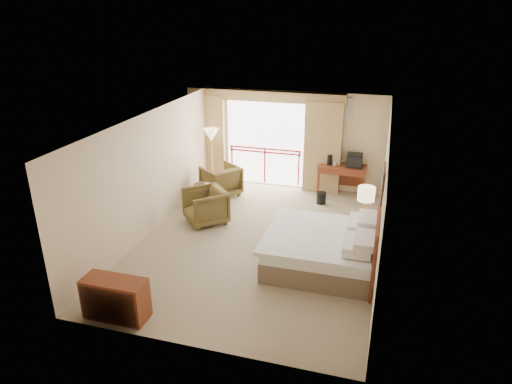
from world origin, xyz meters
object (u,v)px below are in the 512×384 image
(table_lamp, at_px, (366,194))
(wastebasket, at_px, (321,198))
(bed, at_px, (324,248))
(armchair_far, at_px, (221,195))
(dresser, at_px, (115,299))
(desk, at_px, (342,172))
(armchair_near, at_px, (206,222))
(tv, at_px, (354,160))
(side_table, at_px, (204,192))
(nightstand, at_px, (363,228))
(floor_lamp, at_px, (211,137))

(table_lamp, height_order, wastebasket, table_lamp)
(bed, xyz_separation_m, armchair_far, (-3.21, 2.90, -0.38))
(table_lamp, bearing_deg, dresser, -133.57)
(desk, distance_m, armchair_near, 4.00)
(tv, relative_size, dresser, 0.38)
(tv, height_order, dresser, tv)
(desk, xyz_separation_m, side_table, (-3.29, -1.81, -0.25))
(nightstand, bearing_deg, table_lamp, 89.66)
(bed, xyz_separation_m, nightstand, (0.67, 1.28, -0.09))
(nightstand, height_order, tv, tv)
(armchair_far, height_order, side_table, side_table)
(wastebasket, distance_m, side_table, 3.04)
(desk, distance_m, wastebasket, 1.04)
(bed, relative_size, wastebasket, 6.95)
(wastebasket, relative_size, dresser, 0.29)
(armchair_far, xyz_separation_m, armchair_near, (0.24, -1.71, 0.00))
(armchair_near, bearing_deg, table_lamp, 49.90)
(bed, bearing_deg, desk, 91.10)
(nightstand, distance_m, armchair_near, 3.66)
(desk, relative_size, tv, 3.15)
(armchair_near, bearing_deg, dresser, -43.45)
(tv, distance_m, armchair_far, 3.70)
(armchair_near, xyz_separation_m, floor_lamp, (-0.72, 2.32, 1.43))
(tv, bearing_deg, floor_lamp, -178.54)
(tv, bearing_deg, nightstand, -82.82)
(dresser, bearing_deg, desk, 65.57)
(tv, distance_m, wastebasket, 1.35)
(table_lamp, relative_size, tv, 1.59)
(table_lamp, bearing_deg, armchair_near, -177.72)
(nightstand, xyz_separation_m, dresser, (-3.71, -3.85, 0.07))
(bed, distance_m, wastebasket, 3.11)
(tv, xyz_separation_m, armchair_far, (-3.44, -0.90, -1.02))
(wastebasket, bearing_deg, armchair_near, -142.93)
(armchair_near, height_order, side_table, side_table)
(tv, bearing_deg, side_table, -156.88)
(bed, height_order, armchair_far, bed)
(table_lamp, height_order, tv, table_lamp)
(side_table, bearing_deg, dresser, -86.07)
(armchair_far, distance_m, floor_lamp, 1.63)
(bed, bearing_deg, floor_lamp, 136.49)
(nightstand, distance_m, wastebasket, 2.13)
(tv, height_order, side_table, tv)
(armchair_near, bearing_deg, side_table, 161.85)
(table_lamp, bearing_deg, nightstand, -90.00)
(desk, distance_m, dresser, 7.09)
(table_lamp, distance_m, desk, 2.67)
(armchair_far, bearing_deg, tv, 141.68)
(side_table, bearing_deg, desk, 28.85)
(bed, relative_size, side_table, 3.61)
(floor_lamp, relative_size, dresser, 1.57)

